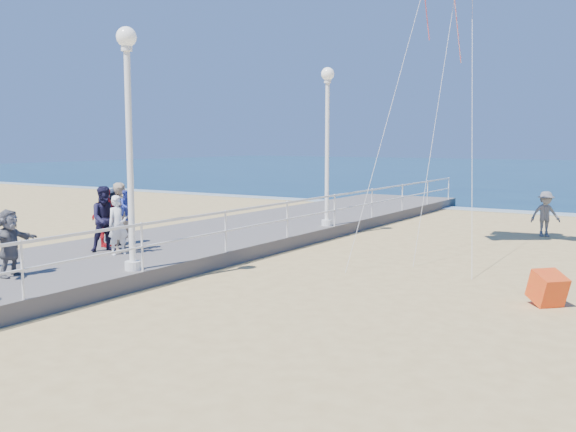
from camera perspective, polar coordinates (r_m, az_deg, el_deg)
The scene contains 15 objects.
ground at distance 11.78m, azimuth 5.18°, elevation -9.48°, with size 160.00×160.00×0.00m, color tan.
surf_line at distance 31.19m, azimuth 22.59°, elevation 0.18°, with size 160.00×1.20×0.04m, color silver.
boardwalk at distance 16.45m, azimuth -18.84°, elevation -4.45°, with size 5.00×44.00×0.40m, color slate.
railing at distance 14.47m, azimuth -12.88°, elevation -1.53°, with size 0.05×42.00×0.55m.
lamp_post_mid at distance 14.55m, azimuth -13.97°, elevation 8.01°, with size 0.44×0.44×5.32m.
lamp_post_far at distance 21.78m, azimuth 3.51°, elevation 7.68°, with size 0.44×0.44×5.32m.
woman_holding_toddler at distance 16.81m, azimuth -14.85°, elevation -0.78°, with size 0.55×0.36×1.51m, color white.
toddler_held at distance 16.75m, azimuth -14.17°, elevation 0.89°, with size 0.38×0.30×0.79m, color #2E3EAE.
spectator_3 at distance 18.17m, azimuth -15.91°, elevation -0.08°, with size 0.96×0.40×1.64m, color red.
spectator_4 at distance 18.49m, azimuth -15.12°, elevation -0.02°, with size 0.77×0.50×1.58m, color #1B253B.
spectator_5 at distance 14.85m, azimuth -23.51°, elevation -2.20°, with size 1.34×0.43×1.45m, color slate.
spectator_6 at distance 17.26m, azimuth -14.54°, elevation -0.10°, with size 0.66×0.43×1.81m, color gray.
spectator_7 at distance 17.38m, azimuth -15.88°, elevation -0.25°, with size 0.83×0.65×1.71m, color #191733.
beach_walker_a at distance 23.74m, azimuth 21.91°, elevation 0.16°, with size 1.01×0.58×1.57m, color slate.
box_kite at distance 13.83m, azimuth 22.07°, elevation -6.23°, with size 0.55×0.55×0.60m, color red.
Camera 1 is at (5.12, -10.09, 3.27)m, focal length 40.00 mm.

